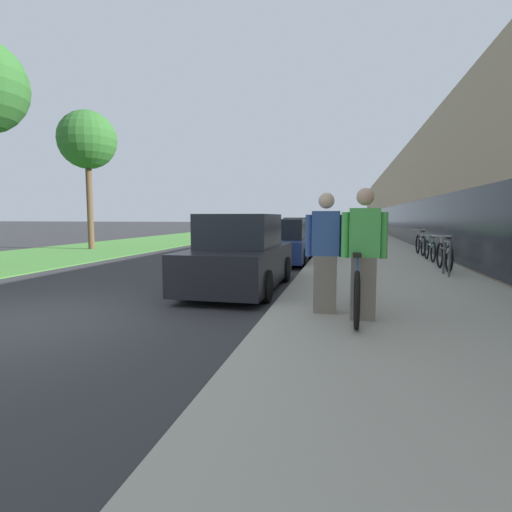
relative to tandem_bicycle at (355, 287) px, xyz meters
name	(u,v)px	position (x,y,z in m)	size (l,w,h in m)	color
ground_plane	(18,325)	(-4.75, -1.27, -0.53)	(220.00, 220.00, 0.00)	#303033
sidewalk_slab	(363,241)	(0.92, 19.73, -0.47)	(4.44, 70.00, 0.13)	#A39E8E
storefront_facade	(457,200)	(8.18, 27.73, 2.34)	(10.01, 70.00, 5.76)	tan
lawn_strip	(194,236)	(-11.87, 23.73, -0.52)	(6.54, 70.00, 0.03)	#478438
tandem_bicycle	(355,287)	(0.00, 0.00, 0.00)	(0.52, 2.51, 0.96)	black
person_rider	(364,254)	(0.10, -0.31, 0.51)	(0.62, 0.24, 1.83)	#756B5B
person_bystander	(326,253)	(-0.44, -0.01, 0.49)	(0.61, 0.24, 1.79)	#756B5B
bike_rack_hoop	(447,255)	(2.27, 4.46, 0.11)	(0.05, 0.60, 0.84)	#4C4C51
cruiser_bike_nearest	(444,256)	(2.44, 5.48, -0.02)	(0.52, 1.74, 0.92)	black
cruiser_bike_middle	(430,250)	(2.53, 7.86, -0.05)	(0.52, 1.68, 0.83)	black
cruiser_bike_farthest	(420,244)	(2.61, 10.03, -0.01)	(0.52, 1.84, 0.93)	black
parked_sedan_curbside	(240,256)	(-2.35, 2.24, 0.19)	(1.77, 4.04, 1.61)	black
vintage_roadster_curbside	(284,243)	(-2.25, 7.68, 0.14)	(1.84, 4.53, 1.48)	navy
parked_sedan_far	(301,235)	(-2.28, 13.35, 0.15)	(1.74, 4.02, 1.52)	black
street_tree_far	(87,141)	(-12.02, 10.83, 4.55)	(2.67, 2.67, 6.47)	brown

